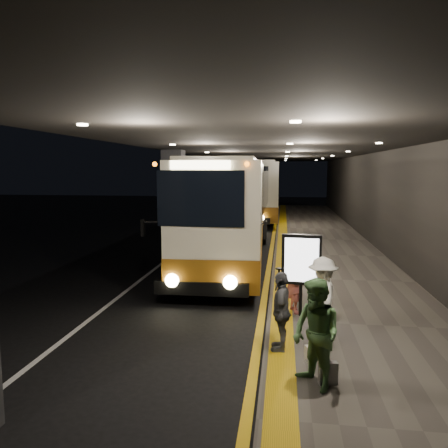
# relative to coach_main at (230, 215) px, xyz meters

# --- Properties ---
(ground) EXTENTS (90.00, 90.00, 0.00)m
(ground) POSITION_rel_coach_main_xyz_m (-0.76, -3.94, -1.86)
(ground) COLOR black
(lane_line_white) EXTENTS (0.12, 50.00, 0.01)m
(lane_line_white) POSITION_rel_coach_main_xyz_m (-2.56, 1.06, -1.85)
(lane_line_white) COLOR silver
(lane_line_white) RESTS_ON ground
(kerb_stripe_yellow) EXTENTS (0.18, 50.00, 0.01)m
(kerb_stripe_yellow) POSITION_rel_coach_main_xyz_m (1.59, 1.06, -1.85)
(kerb_stripe_yellow) COLOR gold
(kerb_stripe_yellow) RESTS_ON ground
(sidewalk) EXTENTS (4.50, 50.00, 0.15)m
(sidewalk) POSITION_rel_coach_main_xyz_m (3.99, 1.06, -1.78)
(sidewalk) COLOR #514C44
(sidewalk) RESTS_ON ground
(tactile_strip) EXTENTS (0.50, 50.00, 0.01)m
(tactile_strip) POSITION_rel_coach_main_xyz_m (2.09, 1.06, -1.70)
(tactile_strip) COLOR gold
(tactile_strip) RESTS_ON sidewalk
(terminal_wall) EXTENTS (0.10, 50.00, 6.00)m
(terminal_wall) POSITION_rel_coach_main_xyz_m (6.24, 1.06, 1.14)
(terminal_wall) COLOR black
(terminal_wall) RESTS_ON ground
(support_columns) EXTENTS (0.80, 24.80, 4.40)m
(support_columns) POSITION_rel_coach_main_xyz_m (-2.26, 0.06, 0.34)
(support_columns) COLOR black
(support_columns) RESTS_ON ground
(canopy) EXTENTS (9.00, 50.00, 0.40)m
(canopy) POSITION_rel_coach_main_xyz_m (1.74, 1.06, 2.74)
(canopy) COLOR black
(canopy) RESTS_ON support_columns
(coach_main) EXTENTS (3.05, 12.51, 3.87)m
(coach_main) POSITION_rel_coach_main_xyz_m (0.00, 0.00, 0.00)
(coach_main) COLOR beige
(coach_main) RESTS_ON ground
(coach_second) EXTENTS (3.58, 13.15, 4.09)m
(coach_second) POSITION_rel_coach_main_xyz_m (0.03, 15.16, 0.10)
(coach_second) COLOR beige
(coach_second) RESTS_ON ground
(passenger_boarding) EXTENTS (0.61, 0.74, 1.74)m
(passenger_boarding) POSITION_rel_coach_main_xyz_m (2.41, -6.40, -0.84)
(passenger_boarding) COLOR #AE5251
(passenger_boarding) RESTS_ON sidewalk
(passenger_waiting_green) EXTENTS (0.94, 1.01, 1.78)m
(passenger_waiting_green) POSITION_rel_coach_main_xyz_m (2.63, -10.17, -0.82)
(passenger_waiting_green) COLOR #4A7641
(passenger_waiting_green) RESTS_ON sidewalk
(passenger_waiting_white) EXTENTS (0.56, 1.11, 1.68)m
(passenger_waiting_white) POSITION_rel_coach_main_xyz_m (2.93, -7.85, -0.87)
(passenger_waiting_white) COLOR white
(passenger_waiting_white) RESTS_ON sidewalk
(passenger_waiting_grey) EXTENTS (0.50, 0.93, 1.56)m
(passenger_waiting_grey) POSITION_rel_coach_main_xyz_m (2.07, -8.75, -0.93)
(passenger_waiting_grey) COLOR #47484C
(passenger_waiting_grey) RESTS_ON sidewalk
(bag_polka) EXTENTS (0.32, 0.20, 0.37)m
(bag_polka) POSITION_rel_coach_main_xyz_m (2.85, -10.02, -1.53)
(bag_polka) COLOR black
(bag_polka) RESTS_ON sidewalk
(bag_plain) EXTENTS (0.26, 0.20, 0.28)m
(bag_plain) POSITION_rel_coach_main_xyz_m (2.64, -9.16, -1.57)
(bag_plain) COLOR white
(bag_plain) RESTS_ON sidewalk
(info_sign) EXTENTS (0.94, 0.21, 1.97)m
(info_sign) POSITION_rel_coach_main_xyz_m (2.53, -6.67, -0.38)
(info_sign) COLOR black
(info_sign) RESTS_ON sidewalk
(stanchion_post) EXTENTS (0.05, 0.05, 0.99)m
(stanchion_post) POSITION_rel_coach_main_xyz_m (2.00, -6.04, -1.21)
(stanchion_post) COLOR black
(stanchion_post) RESTS_ON sidewalk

